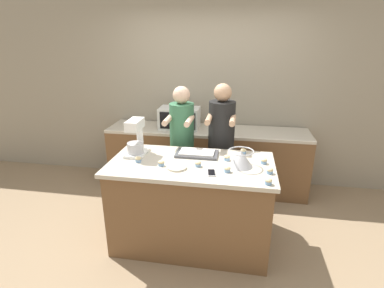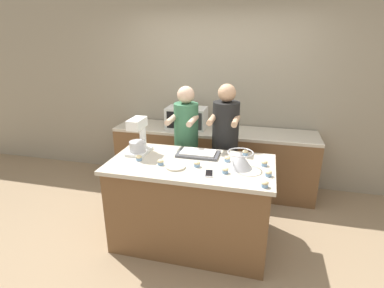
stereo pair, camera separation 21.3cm
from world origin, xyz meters
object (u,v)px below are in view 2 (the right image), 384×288
object	(u,v)px
microwave_oven	(187,118)
cupcake_3	(265,184)
mixing_bowl	(240,159)
cupcake_4	(197,164)
small_plate	(176,167)
cell_phone	(209,173)
person_right	(225,148)
cupcake_5	(269,173)
cupcake_1	(245,153)
stand_mixer	(138,138)
person_left	(186,146)
cupcake_7	(225,170)
cupcake_6	(139,158)
baking_tray	(198,153)
cupcake_8	(161,162)
cupcake_2	(227,159)
cupcake_0	(264,163)

from	to	relation	value
microwave_oven	cupcake_3	distance (m)	1.99
mixing_bowl	cupcake_4	size ratio (longest dim) A/B	4.09
microwave_oven	small_plate	world-z (taller)	microwave_oven
mixing_bowl	small_plate	distance (m)	0.62
cell_phone	cupcake_3	distance (m)	0.52
person_right	cupcake_5	distance (m)	0.96
cupcake_1	microwave_oven	bearing A→B (deg)	133.17
stand_mixer	cupcake_5	world-z (taller)	stand_mixer
person_left	microwave_oven	xyz separation A→B (m)	(-0.16, 0.62, 0.19)
person_right	stand_mixer	world-z (taller)	person_right
cupcake_4	cupcake_7	distance (m)	0.29
person_left	mixing_bowl	world-z (taller)	person_left
cupcake_3	cupcake_4	distance (m)	0.69
cupcake_1	mixing_bowl	bearing A→B (deg)	-94.19
person_right	cupcake_4	bearing A→B (deg)	-101.95
stand_mixer	cupcake_6	xyz separation A→B (m)	(0.08, -0.20, -0.14)
baking_tray	cell_phone	distance (m)	0.47
baking_tray	cupcake_4	bearing A→B (deg)	-79.15
person_left	cupcake_4	xyz separation A→B (m)	(0.31, -0.76, 0.12)
person_left	microwave_oven	bearing A→B (deg)	104.65
cupcake_3	cupcake_7	xyz separation A→B (m)	(-0.36, 0.19, 0.00)
stand_mixer	microwave_oven	bearing A→B (deg)	79.86
cell_phone	person_right	bearing A→B (deg)	88.90
cell_phone	cupcake_1	xyz separation A→B (m)	(0.28, 0.55, 0.02)
stand_mixer	cupcake_8	bearing A→B (deg)	-36.57
cupcake_1	cupcake_4	bearing A→B (deg)	-135.78
mixing_bowl	cupcake_8	xyz separation A→B (m)	(-0.75, -0.12, -0.06)
cupcake_2	cupcake_3	xyz separation A→B (m)	(0.38, -0.46, 0.00)
cell_phone	cupcake_5	size ratio (longest dim) A/B	2.54
small_plate	cupcake_6	world-z (taller)	cupcake_6
cupcake_6	microwave_oven	bearing A→B (deg)	84.69
cupcake_3	cupcake_5	world-z (taller)	same
cupcake_6	mixing_bowl	bearing A→B (deg)	3.91
mixing_bowl	person_right	bearing A→B (deg)	109.29
cupcake_7	microwave_oven	bearing A→B (deg)	117.60
cupcake_6	cupcake_1	bearing A→B (deg)	21.67
cupcake_1	cupcake_2	distance (m)	0.27
cell_phone	cupcake_6	xyz separation A→B (m)	(-0.75, 0.14, 0.02)
cupcake_0	stand_mixer	bearing A→B (deg)	178.90
baking_tray	person_right	bearing A→B (deg)	65.05
person_left	stand_mixer	size ratio (longest dim) A/B	4.13
cupcake_2	microwave_oven	bearing A→B (deg)	122.16
mixing_bowl	small_plate	xyz separation A→B (m)	(-0.59, -0.15, -0.08)
baking_tray	cupcake_3	xyz separation A→B (m)	(0.70, -0.56, 0.01)
cell_phone	small_plate	world-z (taller)	small_plate
cupcake_3	cupcake_7	distance (m)	0.40
person_left	cupcake_1	xyz separation A→B (m)	(0.74, -0.34, 0.12)
cupcake_0	microwave_oven	bearing A→B (deg)	132.60
cupcake_2	person_left	bearing A→B (deg)	135.91
person_left	cupcake_0	distance (m)	1.11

